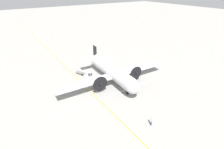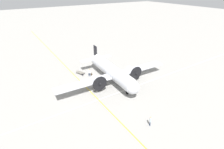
{
  "view_description": "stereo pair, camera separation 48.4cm",
  "coord_description": "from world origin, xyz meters",
  "px_view_note": "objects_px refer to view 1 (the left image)",
  "views": [
    {
      "loc": [
        -28.12,
        18.71,
        19.26
      ],
      "look_at": [
        0.0,
        0.0,
        1.72
      ],
      "focal_mm": 28.0,
      "sensor_mm": 36.0,
      "label": 1
    },
    {
      "loc": [
        -28.39,
        18.31,
        19.26
      ],
      "look_at": [
        0.0,
        0.0,
        1.72
      ],
      "focal_mm": 28.0,
      "sensor_mm": 36.0,
      "label": 2
    }
  ],
  "objects_px": {
    "passenger_boarding": "(89,72)",
    "suitcase_near_door": "(91,74)",
    "baggage_cart": "(80,73)",
    "suitcase_upright_spare": "(82,75)",
    "airliner_main": "(113,72)",
    "crew_foreground": "(152,120)"
  },
  "relations": [
    {
      "from": "crew_foreground",
      "to": "passenger_boarding",
      "type": "relative_size",
      "value": 0.89
    },
    {
      "from": "airliner_main",
      "to": "crew_foreground",
      "type": "height_order",
      "value": "airliner_main"
    },
    {
      "from": "passenger_boarding",
      "to": "suitcase_near_door",
      "type": "relative_size",
      "value": 3.36
    },
    {
      "from": "crew_foreground",
      "to": "baggage_cart",
      "type": "bearing_deg",
      "value": -139.89
    },
    {
      "from": "baggage_cart",
      "to": "airliner_main",
      "type": "bearing_deg",
      "value": 7.46
    },
    {
      "from": "airliner_main",
      "to": "crew_foreground",
      "type": "bearing_deg",
      "value": -7.62
    },
    {
      "from": "baggage_cart",
      "to": "passenger_boarding",
      "type": "bearing_deg",
      "value": 6.7
    },
    {
      "from": "airliner_main",
      "to": "passenger_boarding",
      "type": "height_order",
      "value": "airliner_main"
    },
    {
      "from": "crew_foreground",
      "to": "passenger_boarding",
      "type": "xyz_separation_m",
      "value": [
        19.54,
        0.57,
        0.12
      ]
    },
    {
      "from": "crew_foreground",
      "to": "suitcase_near_door",
      "type": "xyz_separation_m",
      "value": [
        19.63,
        -0.02,
        -0.77
      ]
    },
    {
      "from": "passenger_boarding",
      "to": "baggage_cart",
      "type": "bearing_deg",
      "value": 166.19
    },
    {
      "from": "airliner_main",
      "to": "baggage_cart",
      "type": "relative_size",
      "value": 11.24
    },
    {
      "from": "crew_foreground",
      "to": "baggage_cart",
      "type": "height_order",
      "value": "crew_foreground"
    },
    {
      "from": "suitcase_upright_spare",
      "to": "baggage_cart",
      "type": "bearing_deg",
      "value": 0.04
    },
    {
      "from": "suitcase_near_door",
      "to": "baggage_cart",
      "type": "relative_size",
      "value": 0.24
    },
    {
      "from": "suitcase_upright_spare",
      "to": "passenger_boarding",
      "type": "bearing_deg",
      "value": -131.77
    },
    {
      "from": "passenger_boarding",
      "to": "suitcase_upright_spare",
      "type": "bearing_deg",
      "value": -174.13
    },
    {
      "from": "crew_foreground",
      "to": "suitcase_near_door",
      "type": "height_order",
      "value": "crew_foreground"
    },
    {
      "from": "suitcase_near_door",
      "to": "baggage_cart",
      "type": "height_order",
      "value": "baggage_cart"
    },
    {
      "from": "passenger_boarding",
      "to": "suitcase_near_door",
      "type": "distance_m",
      "value": 1.07
    },
    {
      "from": "suitcase_near_door",
      "to": "suitcase_upright_spare",
      "type": "xyz_separation_m",
      "value": [
        1.05,
        1.87,
        -0.04
      ]
    },
    {
      "from": "suitcase_near_door",
      "to": "baggage_cart",
      "type": "bearing_deg",
      "value": 39.53
    }
  ]
}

